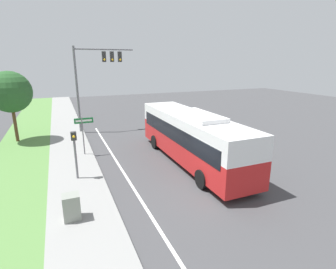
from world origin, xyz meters
TOP-DOWN VIEW (x-y plane):
  - ground_plane at (0.00, 0.00)m, footprint 80.00×80.00m
  - sidewalk at (-6.20, 0.00)m, footprint 2.80×80.00m
  - lane_divider_near at (-3.60, 0.00)m, footprint 0.14×30.00m
  - bus at (0.76, 3.70)m, footprint 2.61×11.07m
  - signal_gantry at (-3.41, 13.97)m, footprint 5.18×0.41m
  - pedestrian_signal at (-6.12, 3.68)m, footprint 0.28×0.34m
  - street_sign at (-5.31, 7.51)m, footprint 1.22×0.08m
  - utility_cabinet at (-6.61, -0.25)m, footprint 0.65×0.60m
  - roadside_tree at (-9.96, 12.78)m, footprint 3.13×3.13m

SIDE VIEW (x-z plane):
  - ground_plane at x=0.00m, z-range 0.00..0.00m
  - lane_divider_near at x=-3.60m, z-range 0.00..0.01m
  - sidewalk at x=-6.20m, z-range 0.00..0.12m
  - utility_cabinet at x=-6.61m, z-range 0.12..1.17m
  - bus at x=0.76m, z-range 0.15..3.44m
  - street_sign at x=-5.31m, z-range 0.50..3.18m
  - pedestrian_signal at x=-6.12m, z-range 0.51..3.22m
  - roadside_tree at x=-9.96m, z-range 1.25..6.70m
  - signal_gantry at x=-3.41m, z-range 1.65..9.14m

